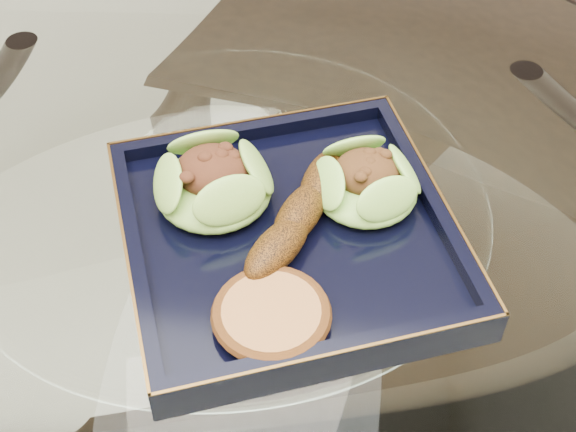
{
  "coord_description": "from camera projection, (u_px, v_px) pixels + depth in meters",
  "views": [
    {
      "loc": [
        0.09,
        -0.45,
        1.28
      ],
      "look_at": [
        0.05,
        -0.0,
        0.8
      ],
      "focal_mm": 50.0,
      "sensor_mm": 36.0,
      "label": 1
    }
  ],
  "objects": [
    {
      "name": "dining_table",
      "position": [
        239.0,
        349.0,
        0.81
      ],
      "size": [
        1.13,
        1.13,
        0.77
      ],
      "color": "white",
      "rests_on": "ground"
    },
    {
      "name": "lettuce_wrap_right",
      "position": [
        366.0,
        185.0,
        0.69
      ],
      "size": [
        0.09,
        0.09,
        0.03
      ],
      "primitive_type": "ellipsoid",
      "rotation": [
        0.0,
        0.0,
        0.01
      ],
      "color": "#6EAF33",
      "rests_on": "navy_plate"
    },
    {
      "name": "navy_plate",
      "position": [
        288.0,
        240.0,
        0.68
      ],
      "size": [
        0.35,
        0.35,
        0.02
      ],
      "primitive_type": "cube",
      "rotation": [
        0.0,
        0.0,
        0.36
      ],
      "color": "black",
      "rests_on": "dining_table"
    },
    {
      "name": "lettuce_wrap_left",
      "position": [
        213.0,
        185.0,
        0.68
      ],
      "size": [
        0.1,
        0.1,
        0.04
      ],
      "primitive_type": "ellipsoid",
      "rotation": [
        0.0,
        0.0,
        0.02
      ],
      "color": "#598C28",
      "rests_on": "navy_plate"
    },
    {
      "name": "dining_chair",
      "position": [
        389.0,
        73.0,
        1.21
      ],
      "size": [
        0.53,
        0.53,
        0.98
      ],
      "rotation": [
        0.0,
        0.0,
        -0.29
      ],
      "color": "black",
      "rests_on": "ground"
    },
    {
      "name": "crumb_patty",
      "position": [
        271.0,
        316.0,
        0.6
      ],
      "size": [
        0.09,
        0.09,
        0.01
      ],
      "primitive_type": "cylinder",
      "rotation": [
        0.0,
        0.0,
        0.07
      ],
      "color": "#B3703B",
      "rests_on": "navy_plate"
    },
    {
      "name": "roasted_plantain",
      "position": [
        300.0,
        213.0,
        0.67
      ],
      "size": [
        0.09,
        0.16,
        0.03
      ],
      "primitive_type": "ellipsoid",
      "rotation": [
        0.0,
        0.0,
        1.21
      ],
      "color": "#552D08",
      "rests_on": "navy_plate"
    }
  ]
}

